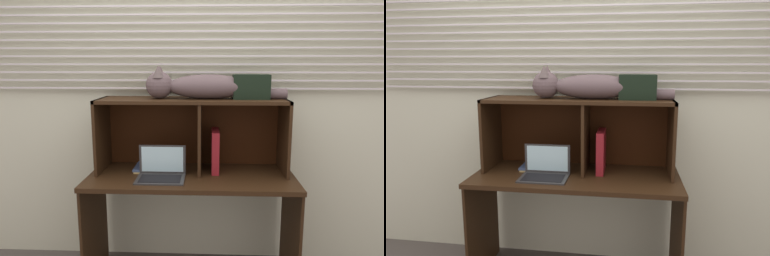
{
  "view_description": "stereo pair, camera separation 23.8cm",
  "coord_description": "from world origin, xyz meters",
  "views": [
    {
      "loc": [
        0.11,
        -2.06,
        1.51
      ],
      "look_at": [
        0.0,
        0.31,
        1.07
      ],
      "focal_mm": 32.84,
      "sensor_mm": 36.0,
      "label": 1
    },
    {
      "loc": [
        0.35,
        -2.04,
        1.51
      ],
      "look_at": [
        0.0,
        0.31,
        1.07
      ],
      "focal_mm": 32.84,
      "sensor_mm": 36.0,
      "label": 2
    }
  ],
  "objects": [
    {
      "name": "binder_upright",
      "position": [
        0.16,
        0.31,
        0.91
      ],
      "size": [
        0.05,
        0.24,
        0.29
      ],
      "primitive_type": "cube",
      "color": "maroon",
      "rests_on": "desk"
    },
    {
      "name": "hutch_shelf_unit",
      "position": [
        0.01,
        0.35,
        1.11
      ],
      "size": [
        1.28,
        0.37,
        0.51
      ],
      "color": "black",
      "rests_on": "desk"
    },
    {
      "name": "book_stack",
      "position": [
        -0.31,
        0.32,
        0.78
      ],
      "size": [
        0.18,
        0.23,
        0.03
      ],
      "color": "tan",
      "rests_on": "desk"
    },
    {
      "name": "cat",
      "position": [
        0.04,
        0.31,
        1.36
      ],
      "size": [
        0.95,
        0.2,
        0.22
      ],
      "color": "#574749",
      "rests_on": "hutch_shelf_unit"
    },
    {
      "name": "desk",
      "position": [
        0.0,
        0.21,
        0.61
      ],
      "size": [
        1.38,
        0.6,
        0.77
      ],
      "color": "black",
      "rests_on": "ground"
    },
    {
      "name": "storage_box",
      "position": [
        0.4,
        0.31,
        1.35
      ],
      "size": [
        0.24,
        0.14,
        0.16
      ],
      "primitive_type": "cube",
      "color": "black",
      "rests_on": "hutch_shelf_unit"
    },
    {
      "name": "back_panel_with_blinds",
      "position": [
        0.0,
        0.55,
        1.26
      ],
      "size": [
        4.4,
        0.08,
        2.5
      ],
      "color": "beige",
      "rests_on": "ground"
    },
    {
      "name": "laptop",
      "position": [
        -0.19,
        0.13,
        0.81
      ],
      "size": [
        0.31,
        0.23,
        0.2
      ],
      "color": "#2E2E2E",
      "rests_on": "desk"
    }
  ]
}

